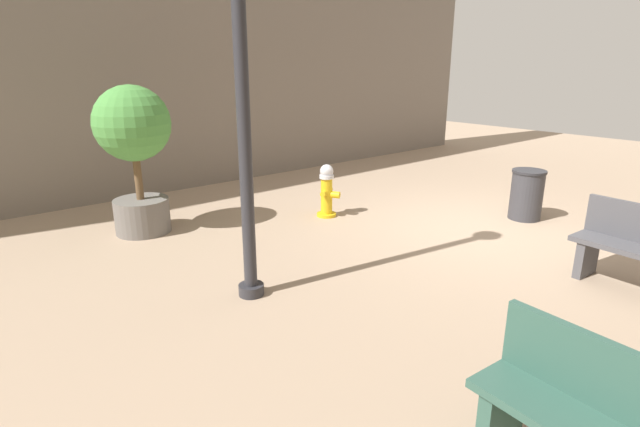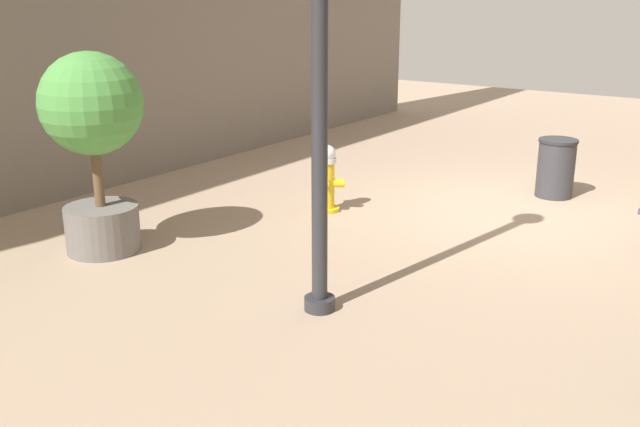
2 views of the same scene
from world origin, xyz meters
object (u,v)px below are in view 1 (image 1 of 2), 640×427
(fire_hydrant, at_px, (327,191))
(trash_bin, at_px, (527,195))
(planter_tree, at_px, (134,143))
(street_lamp, at_px, (240,38))

(fire_hydrant, distance_m, trash_bin, 3.24)
(planter_tree, relative_size, street_lamp, 0.50)
(fire_hydrant, distance_m, street_lamp, 3.77)
(trash_bin, bearing_deg, planter_tree, 56.20)
(planter_tree, distance_m, street_lamp, 3.14)
(fire_hydrant, bearing_deg, trash_bin, -132.47)
(planter_tree, height_order, street_lamp, street_lamp)
(trash_bin, bearing_deg, street_lamp, 83.85)
(street_lamp, bearing_deg, planter_tree, 2.25)
(fire_hydrant, distance_m, planter_tree, 3.03)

